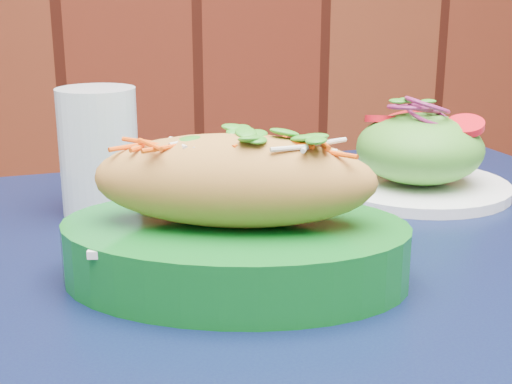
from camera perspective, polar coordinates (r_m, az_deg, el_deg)
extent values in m
cube|color=black|center=(0.65, 7.09, -6.69)|extent=(0.86, 0.86, 0.03)
cube|color=white|center=(0.58, -1.74, -2.91)|extent=(0.24, 0.16, 0.01)
ellipsoid|color=#C78A3F|center=(0.57, -1.77, 0.94)|extent=(0.24, 0.16, 0.07)
cylinder|color=white|center=(0.87, 12.75, 0.42)|extent=(0.22, 0.22, 0.01)
ellipsoid|color=#4C992D|center=(0.85, 12.94, 3.43)|extent=(0.15, 0.15, 0.08)
cylinder|color=red|center=(0.84, 16.40, 5.45)|extent=(0.04, 0.04, 0.01)
cylinder|color=red|center=(0.86, 10.15, 6.08)|extent=(0.04, 0.04, 0.01)
cylinder|color=red|center=(0.89, 11.83, 6.30)|extent=(0.04, 0.04, 0.01)
torus|color=#7D1B50|center=(0.85, 13.14, 6.44)|extent=(0.05, 0.05, 0.00)
torus|color=#7D1B50|center=(0.85, 13.15, 6.71)|extent=(0.05, 0.05, 0.00)
torus|color=#7D1B50|center=(0.84, 13.17, 6.98)|extent=(0.05, 0.05, 0.00)
torus|color=#7D1B50|center=(0.84, 13.19, 7.25)|extent=(0.05, 0.05, 0.00)
cylinder|color=silver|center=(0.77, -12.45, 3.19)|extent=(0.08, 0.08, 0.13)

